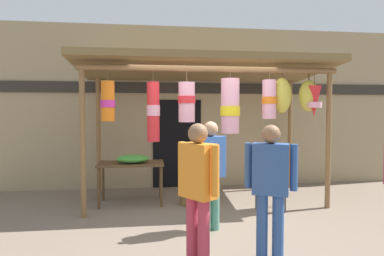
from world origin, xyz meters
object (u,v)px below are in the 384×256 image
display_table (131,167)px  folding_chair (267,182)px  wicker_basket_by_table (194,197)px  vendor_in_orange (211,167)px  flower_heap_on_table (133,159)px  passerby_at_right (198,184)px  shopper_by_bananas (270,181)px

display_table → folding_chair: 2.49m
display_table → wicker_basket_by_table: bearing=-8.5°
folding_chair → vendor_in_orange: vendor_in_orange is taller
display_table → folding_chair: (2.36, -0.77, -0.18)m
flower_heap_on_table → folding_chair: bearing=-17.1°
folding_chair → passerby_at_right: size_ratio=0.53×
display_table → shopper_by_bananas: bearing=-56.7°
passerby_at_right → shopper_by_bananas: bearing=5.4°
folding_chair → vendor_in_orange: size_ratio=0.53×
folding_chair → shopper_by_bananas: (-0.64, -1.85, 0.42)m
display_table → folding_chair: size_ratio=1.44×
wicker_basket_by_table → vendor_in_orange: vendor_in_orange is taller
flower_heap_on_table → shopper_by_bananas: bearing=-56.8°
folding_chair → passerby_at_right: (-1.49, -1.93, 0.43)m
vendor_in_orange → flower_heap_on_table: bearing=127.3°
vendor_in_orange → wicker_basket_by_table: bearing=92.0°
vendor_in_orange → passerby_at_right: 1.16m
display_table → wicker_basket_by_table: display_table is taller
vendor_in_orange → folding_chair: bearing=35.8°
flower_heap_on_table → passerby_at_right: (0.82, -2.64, 0.08)m
wicker_basket_by_table → shopper_by_bananas: 2.63m
shopper_by_bananas → passerby_at_right: (-0.85, -0.08, 0.01)m
display_table → shopper_by_bananas: (1.72, -2.62, 0.24)m
folding_chair → passerby_at_right: passerby_at_right is taller
wicker_basket_by_table → vendor_in_orange: bearing=-88.0°
flower_heap_on_table → folding_chair: flower_heap_on_table is taller
folding_chair → shopper_by_bananas: shopper_by_bananas is taller
display_table → shopper_by_bananas: 3.14m
display_table → wicker_basket_by_table: size_ratio=2.29×
wicker_basket_by_table → vendor_in_orange: 1.63m
display_table → wicker_basket_by_table: 1.30m
vendor_in_orange → shopper_by_bananas: (0.51, -1.02, -0.01)m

